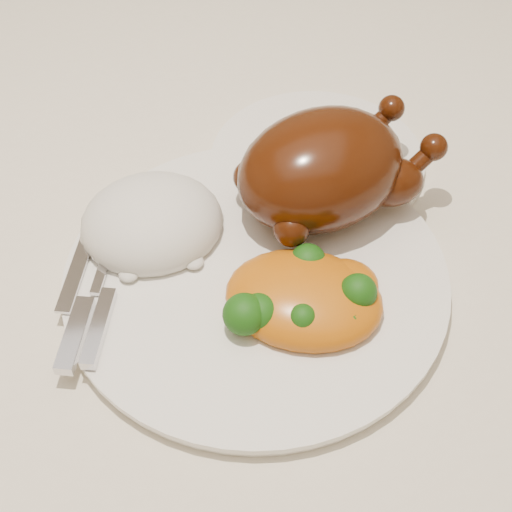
{
  "coord_description": "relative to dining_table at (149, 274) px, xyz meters",
  "views": [
    {
      "loc": [
        0.06,
        -0.47,
        1.23
      ],
      "look_at": [
        0.1,
        -0.11,
        0.8
      ],
      "focal_mm": 50.0,
      "sensor_mm": 36.0,
      "label": 1
    }
  ],
  "objects": [
    {
      "name": "roast_chicken",
      "position": [
        0.17,
        -0.04,
        0.16
      ],
      "size": [
        0.2,
        0.16,
        0.1
      ],
      "rotation": [
        0.0,
        0.0,
        0.39
      ],
      "color": "#3F1906",
      "rests_on": "dinner_plate"
    },
    {
      "name": "mac_and_cheese",
      "position": [
        0.13,
        -0.14,
        0.13
      ],
      "size": [
        0.15,
        0.13,
        0.05
      ],
      "rotation": [
        0.0,
        0.0,
        -0.33
      ],
      "color": "#C1640C",
      "rests_on": "dinner_plate"
    },
    {
      "name": "tablecloth",
      "position": [
        0.0,
        0.0,
        0.07
      ],
      "size": [
        1.73,
        1.03,
        0.18
      ],
      "color": "silver",
      "rests_on": "dining_table"
    },
    {
      "name": "side_plate",
      "position": [
        0.18,
        0.04,
        0.11
      ],
      "size": [
        0.27,
        0.27,
        0.01
      ],
      "primitive_type": "cylinder",
      "rotation": [
        0.0,
        0.0,
        -0.41
      ],
      "color": "white",
      "rests_on": "tablecloth"
    },
    {
      "name": "cutlery",
      "position": [
        -0.04,
        -0.13,
        0.12
      ],
      "size": [
        0.05,
        0.16,
        0.01
      ],
      "rotation": [
        0.0,
        0.0,
        -0.22
      ],
      "color": "silver",
      "rests_on": "dinner_plate"
    },
    {
      "name": "rice_mound",
      "position": [
        0.02,
        -0.05,
        0.13
      ],
      "size": [
        0.13,
        0.12,
        0.06
      ],
      "rotation": [
        0.0,
        0.0,
        0.13
      ],
      "color": "white",
      "rests_on": "dinner_plate"
    },
    {
      "name": "dining_table",
      "position": [
        0.0,
        0.0,
        0.0
      ],
      "size": [
        1.6,
        0.9,
        0.76
      ],
      "color": "brown",
      "rests_on": "floor"
    },
    {
      "name": "dinner_plate",
      "position": [
        0.1,
        -0.11,
        0.11
      ],
      "size": [
        0.4,
        0.4,
        0.01
      ],
      "primitive_type": "cylinder",
      "rotation": [
        0.0,
        0.0,
        0.37
      ],
      "color": "white",
      "rests_on": "tablecloth"
    }
  ]
}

